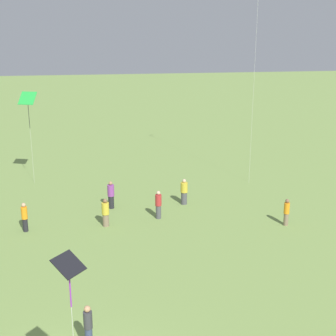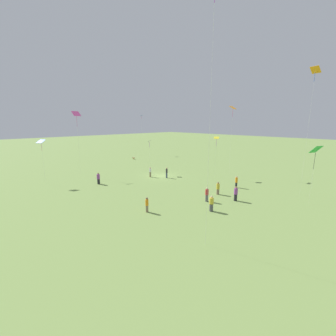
{
  "view_description": "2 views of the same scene",
  "coord_description": "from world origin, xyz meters",
  "px_view_note": "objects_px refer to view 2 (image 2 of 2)",
  "views": [
    {
      "loc": [
        13.05,
        0.45,
        11.06
      ],
      "look_at": [
        -12.24,
        5.2,
        3.62
      ],
      "focal_mm": 50.0,
      "sensor_mm": 36.0,
      "label": 1
    },
    {
      "loc": [
        -29.11,
        26.26,
        9.61
      ],
      "look_at": [
        -6.3,
        4.41,
        3.02
      ],
      "focal_mm": 24.0,
      "sensor_mm": 36.0,
      "label": 2
    }
  ],
  "objects_px": {
    "person_1": "(167,173)",
    "person_3": "(211,204)",
    "kite_4": "(76,115)",
    "person_6": "(207,194)",
    "dog_0": "(133,158)",
    "kite_0": "(214,21)",
    "kite_7": "(149,143)",
    "person_5": "(236,182)",
    "person_0": "(218,188)",
    "person_4": "(98,179)",
    "person_2": "(150,172)",
    "kite_8": "(315,75)",
    "kite_2": "(216,139)",
    "kite_6": "(141,118)",
    "kite_5": "(233,110)",
    "kite_1": "(316,151)",
    "kite_3": "(41,142)",
    "person_7": "(236,194)",
    "person_8": "(147,205)"
  },
  "relations": [
    {
      "from": "kite_1",
      "to": "kite_5",
      "type": "distance_m",
      "value": 17.18
    },
    {
      "from": "kite_1",
      "to": "person_8",
      "type": "bearing_deg",
      "value": 29.88
    },
    {
      "from": "kite_8",
      "to": "person_2",
      "type": "bearing_deg",
      "value": 79.28
    },
    {
      "from": "person_0",
      "to": "kite_2",
      "type": "relative_size",
      "value": 0.24
    },
    {
      "from": "person_7",
      "to": "kite_0",
      "type": "distance_m",
      "value": 18.91
    },
    {
      "from": "person_7",
      "to": "kite_3",
      "type": "relative_size",
      "value": 0.27
    },
    {
      "from": "person_8",
      "to": "person_6",
      "type": "bearing_deg",
      "value": -160.92
    },
    {
      "from": "person_3",
      "to": "kite_7",
      "type": "bearing_deg",
      "value": 132.43
    },
    {
      "from": "person_1",
      "to": "kite_3",
      "type": "bearing_deg",
      "value": 57.13
    },
    {
      "from": "kite_1",
      "to": "kite_8",
      "type": "bearing_deg",
      "value": -82.5
    },
    {
      "from": "person_3",
      "to": "dog_0",
      "type": "height_order",
      "value": "person_3"
    },
    {
      "from": "person_1",
      "to": "kite_2",
      "type": "distance_m",
      "value": 10.24
    },
    {
      "from": "person_4",
      "to": "kite_4",
      "type": "xyz_separation_m",
      "value": [
        7.86,
        -0.53,
        9.77
      ]
    },
    {
      "from": "kite_4",
      "to": "dog_0",
      "type": "xyz_separation_m",
      "value": [
        7.49,
        -16.86,
        -10.27
      ]
    },
    {
      "from": "kite_0",
      "to": "dog_0",
      "type": "height_order",
      "value": "kite_0"
    },
    {
      "from": "person_5",
      "to": "kite_7",
      "type": "relative_size",
      "value": 0.28
    },
    {
      "from": "person_1",
      "to": "kite_4",
      "type": "distance_m",
      "value": 18.54
    },
    {
      "from": "person_1",
      "to": "person_3",
      "type": "xyz_separation_m",
      "value": [
        -14.07,
        6.64,
        -0.07
      ]
    },
    {
      "from": "kite_7",
      "to": "kite_8",
      "type": "xyz_separation_m",
      "value": [
        -23.89,
        -6.34,
        9.29
      ]
    },
    {
      "from": "person_5",
      "to": "kite_0",
      "type": "relative_size",
      "value": 0.1
    },
    {
      "from": "person_5",
      "to": "kite_5",
      "type": "bearing_deg",
      "value": 0.94
    },
    {
      "from": "person_0",
      "to": "person_1",
      "type": "bearing_deg",
      "value": -109.71
    },
    {
      "from": "person_6",
      "to": "kite_3",
      "type": "bearing_deg",
      "value": -176.97
    },
    {
      "from": "person_1",
      "to": "person_3",
      "type": "relative_size",
      "value": 1.03
    },
    {
      "from": "kite_6",
      "to": "kite_4",
      "type": "bearing_deg",
      "value": 37.15
    },
    {
      "from": "person_0",
      "to": "person_4",
      "type": "bearing_deg",
      "value": -73.29
    },
    {
      "from": "person_1",
      "to": "person_3",
      "type": "bearing_deg",
      "value": 154.9
    },
    {
      "from": "kite_0",
      "to": "kite_5",
      "type": "bearing_deg",
      "value": 2.68
    },
    {
      "from": "kite_4",
      "to": "kite_5",
      "type": "height_order",
      "value": "kite_5"
    },
    {
      "from": "kite_2",
      "to": "kite_6",
      "type": "relative_size",
      "value": 0.62
    },
    {
      "from": "person_0",
      "to": "person_8",
      "type": "xyz_separation_m",
      "value": [
        1.87,
        10.57,
        0.0
      ]
    },
    {
      "from": "person_6",
      "to": "dog_0",
      "type": "height_order",
      "value": "person_6"
    },
    {
      "from": "kite_5",
      "to": "kite_3",
      "type": "bearing_deg",
      "value": -166.09
    },
    {
      "from": "kite_0",
      "to": "kite_4",
      "type": "distance_m",
      "value": 30.7
    },
    {
      "from": "kite_0",
      "to": "kite_2",
      "type": "height_order",
      "value": "kite_0"
    },
    {
      "from": "kite_0",
      "to": "kite_2",
      "type": "bearing_deg",
      "value": 8.25
    },
    {
      "from": "person_2",
      "to": "kite_6",
      "type": "distance_m",
      "value": 30.84
    },
    {
      "from": "person_2",
      "to": "kite_3",
      "type": "xyz_separation_m",
      "value": [
        8.15,
        14.61,
        5.58
      ]
    },
    {
      "from": "person_0",
      "to": "person_3",
      "type": "height_order",
      "value": "person_3"
    },
    {
      "from": "person_0",
      "to": "person_1",
      "type": "relative_size",
      "value": 0.95
    },
    {
      "from": "kite_0",
      "to": "kite_7",
      "type": "relative_size",
      "value": 2.92
    },
    {
      "from": "kite_6",
      "to": "dog_0",
      "type": "height_order",
      "value": "kite_6"
    },
    {
      "from": "person_0",
      "to": "kite_0",
      "type": "xyz_separation_m",
      "value": [
        -6.47,
        11.31,
        15.18
      ]
    },
    {
      "from": "kite_1",
      "to": "kite_3",
      "type": "height_order",
      "value": "kite_1"
    },
    {
      "from": "person_2",
      "to": "kite_8",
      "type": "xyz_separation_m",
      "value": [
        -21.36,
        -8.33,
        14.14
      ]
    },
    {
      "from": "dog_0",
      "to": "person_4",
      "type": "bearing_deg",
      "value": -177.77
    },
    {
      "from": "person_1",
      "to": "kite_1",
      "type": "height_order",
      "value": "kite_1"
    },
    {
      "from": "kite_8",
      "to": "dog_0",
      "type": "bearing_deg",
      "value": 57.47
    },
    {
      "from": "person_6",
      "to": "kite_5",
      "type": "relative_size",
      "value": 0.15
    },
    {
      "from": "kite_4",
      "to": "kite_5",
      "type": "bearing_deg",
      "value": -1.9
    }
  ]
}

